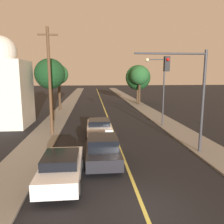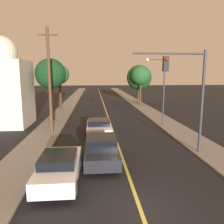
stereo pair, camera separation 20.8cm
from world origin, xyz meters
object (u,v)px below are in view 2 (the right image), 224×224
traffic_signal_mast (188,85)px  tree_left_far (60,75)px  tree_left_near (51,74)px  tree_right_far (139,78)px  car_near_lane_second (99,127)px  car_outer_lane_front (59,167)px  domed_building_left (4,87)px  utility_pole_left (50,80)px  streetlamp_right (159,82)px  car_near_lane_front (101,150)px  tree_right_near (141,76)px

traffic_signal_mast → tree_left_far: size_ratio=1.02×
tree_left_near → tree_right_far: bearing=48.3°
traffic_signal_mast → car_near_lane_second: bearing=137.8°
car_outer_lane_front → tree_left_far: 22.29m
tree_left_near → tree_left_far: size_ratio=1.05×
tree_left_far → domed_building_left: (-4.05, -9.17, -1.19)m
car_outer_lane_front → utility_pole_left: utility_pole_left is taller
car_near_lane_second → traffic_signal_mast: size_ratio=0.65×
car_near_lane_second → streetlamp_right: 7.39m
car_near_lane_second → traffic_signal_mast: traffic_signal_mast is taller
traffic_signal_mast → utility_pole_left: size_ratio=0.74×
traffic_signal_mast → utility_pole_left: 10.80m
car_near_lane_front → tree_left_near: (-5.01, 12.19, 4.34)m
car_near_lane_front → streetlamp_right: 10.95m
tree_left_far → tree_right_near: bearing=20.5°
tree_right_far → streetlamp_right: bearing=-95.7°
utility_pole_left → tree_right_far: utility_pole_left is taller
streetlamp_right → tree_right_near: 15.78m
streetlamp_right → utility_pole_left: size_ratio=0.75×
traffic_signal_mast → tree_left_near: size_ratio=0.97×
tree_left_far → traffic_signal_mast: bearing=-60.2°
car_near_lane_second → tree_right_far: bearing=69.5°
streetlamp_right → utility_pole_left: (-9.89, -2.22, 0.26)m
car_near_lane_second → tree_left_far: (-5.14, 13.54, 4.32)m
tree_left_far → tree_right_near: size_ratio=0.98×
car_outer_lane_front → traffic_signal_mast: traffic_signal_mast is taller
traffic_signal_mast → tree_right_near: 23.28m
utility_pole_left → tree_left_near: 6.03m
car_near_lane_second → tree_left_far: tree_left_far is taller
utility_pole_left → tree_right_near: 21.27m
car_outer_lane_front → streetlamp_right: streetlamp_right is taller
tree_left_near → car_near_lane_front: bearing=-67.6°
utility_pole_left → car_outer_lane_front: bearing=-77.2°
car_near_lane_second → streetlamp_right: size_ratio=0.64×
car_near_lane_front → tree_left_far: bearing=104.8°
tree_right_near → tree_right_far: tree_right_far is taller
car_near_lane_front → tree_right_far: 27.76m
car_near_lane_front → car_near_lane_second: size_ratio=1.02×
tree_left_far → car_near_lane_second: bearing=-69.2°
car_outer_lane_front → domed_building_left: size_ratio=0.50×
car_near_lane_front → car_outer_lane_front: 3.02m
car_near_lane_second → domed_building_left: 10.64m
car_near_lane_front → car_near_lane_second: bearing=90.0°
domed_building_left → streetlamp_right: bearing=-6.8°
tree_left_near → domed_building_left: domed_building_left is taller
traffic_signal_mast → tree_right_near: size_ratio=1.00×
car_near_lane_front → streetlamp_right: (5.90, 8.49, 3.59)m
streetlamp_right → tree_left_far: bearing=135.2°
car_outer_lane_front → tree_left_near: tree_left_near is taller
tree_left_far → tree_right_far: tree_right_far is taller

